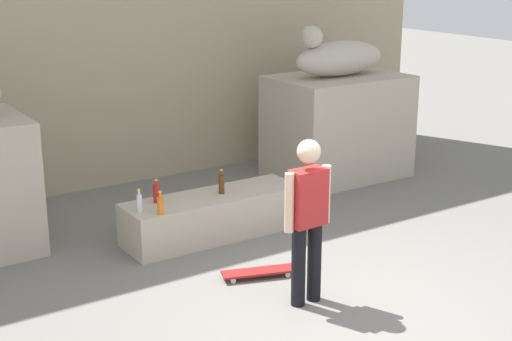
{
  "coord_description": "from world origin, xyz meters",
  "views": [
    {
      "loc": [
        -4.29,
        -4.96,
        3.37
      ],
      "look_at": [
        -0.06,
        1.45,
        1.1
      ],
      "focal_mm": 52.44,
      "sensor_mm": 36.0,
      "label": 1
    }
  ],
  "objects_px": {
    "bottle_clear": "(139,202)",
    "bottle_red": "(157,193)",
    "statue_reclining_right": "(338,57)",
    "skater": "(307,215)",
    "skateboard": "(259,272)",
    "bottle_orange": "(160,205)",
    "bottle_brown": "(221,184)"
  },
  "relations": [
    {
      "from": "bottle_clear",
      "to": "bottle_red",
      "type": "distance_m",
      "value": 0.35
    },
    {
      "from": "statue_reclining_right",
      "to": "bottle_clear",
      "type": "relative_size",
      "value": 6.01
    },
    {
      "from": "statue_reclining_right",
      "to": "skater",
      "type": "height_order",
      "value": "statue_reclining_right"
    },
    {
      "from": "bottle_clear",
      "to": "skateboard",
      "type": "bearing_deg",
      "value": -58.34
    },
    {
      "from": "statue_reclining_right",
      "to": "bottle_orange",
      "type": "distance_m",
      "value": 4.13
    },
    {
      "from": "skater",
      "to": "bottle_clear",
      "type": "relative_size",
      "value": 6.19
    },
    {
      "from": "bottle_red",
      "to": "statue_reclining_right",
      "type": "bearing_deg",
      "value": 16.24
    },
    {
      "from": "skateboard",
      "to": "skater",
      "type": "bearing_deg",
      "value": 113.53
    },
    {
      "from": "bottle_clear",
      "to": "bottle_red",
      "type": "xyz_separation_m",
      "value": [
        0.3,
        0.18,
        0.01
      ]
    },
    {
      "from": "skateboard",
      "to": "bottle_red",
      "type": "height_order",
      "value": "bottle_red"
    },
    {
      "from": "skater",
      "to": "skateboard",
      "type": "xyz_separation_m",
      "value": [
        -0.07,
        0.74,
        -0.86
      ]
    },
    {
      "from": "skater",
      "to": "bottle_brown",
      "type": "distance_m",
      "value": 2.1
    },
    {
      "from": "skateboard",
      "to": "bottle_clear",
      "type": "bearing_deg",
      "value": -39.82
    },
    {
      "from": "skateboard",
      "to": "bottle_brown",
      "type": "distance_m",
      "value": 1.48
    },
    {
      "from": "skateboard",
      "to": "bottle_brown",
      "type": "bearing_deg",
      "value": -85.56
    },
    {
      "from": "skateboard",
      "to": "bottle_brown",
      "type": "xyz_separation_m",
      "value": [
        0.33,
        1.32,
        0.59
      ]
    },
    {
      "from": "skateboard",
      "to": "bottle_clear",
      "type": "distance_m",
      "value": 1.59
    },
    {
      "from": "statue_reclining_right",
      "to": "bottle_orange",
      "type": "xyz_separation_m",
      "value": [
        -3.68,
        -1.42,
        -1.21
      ]
    },
    {
      "from": "bottle_orange",
      "to": "bottle_brown",
      "type": "relative_size",
      "value": 0.89
    },
    {
      "from": "bottle_brown",
      "to": "statue_reclining_right",
      "type": "bearing_deg",
      "value": 23.02
    },
    {
      "from": "statue_reclining_right",
      "to": "bottle_red",
      "type": "relative_size",
      "value": 5.78
    },
    {
      "from": "skater",
      "to": "bottle_red",
      "type": "bearing_deg",
      "value": -77.92
    },
    {
      "from": "bottle_brown",
      "to": "skater",
      "type": "bearing_deg",
      "value": -97.34
    },
    {
      "from": "bottle_brown",
      "to": "bottle_clear",
      "type": "bearing_deg",
      "value": -177.29
    },
    {
      "from": "bottle_brown",
      "to": "bottle_orange",
      "type": "bearing_deg",
      "value": -164.53
    },
    {
      "from": "bottle_red",
      "to": "bottle_brown",
      "type": "height_order",
      "value": "bottle_brown"
    },
    {
      "from": "bottle_clear",
      "to": "skater",
      "type": "bearing_deg",
      "value": -67.18
    },
    {
      "from": "bottle_red",
      "to": "bottle_orange",
      "type": "bearing_deg",
      "value": -110.29
    },
    {
      "from": "bottle_orange",
      "to": "bottle_clear",
      "type": "distance_m",
      "value": 0.26
    },
    {
      "from": "skater",
      "to": "bottle_orange",
      "type": "relative_size",
      "value": 6.17
    },
    {
      "from": "statue_reclining_right",
      "to": "bottle_brown",
      "type": "xyz_separation_m",
      "value": [
        -2.73,
        -1.16,
        -1.19
      ]
    },
    {
      "from": "statue_reclining_right",
      "to": "skater",
      "type": "distance_m",
      "value": 4.49
    }
  ]
}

